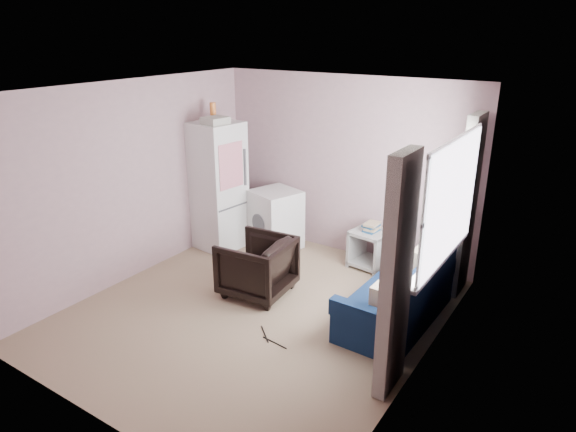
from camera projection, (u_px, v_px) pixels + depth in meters
name	position (u px, v px, depth m)	size (l,w,h in m)	color
room	(255.00, 209.00, 5.46)	(3.84, 4.24, 2.54)	#947B61
armchair	(257.00, 264.00, 6.18)	(0.77, 0.72, 0.79)	black
fridge	(218.00, 185.00, 7.37)	(0.71, 0.70, 2.10)	silver
washing_machine	(276.00, 218.00, 7.49)	(0.77, 0.77, 0.87)	silver
side_table	(370.00, 246.00, 6.92)	(0.52, 0.52, 0.64)	gray
sofa	(400.00, 300.00, 5.61)	(0.80, 1.68, 0.74)	#0E2143
window_dressing	(438.00, 236.00, 5.14)	(0.17, 2.62, 2.18)	white
floor_cables	(270.00, 338.00, 5.38)	(0.46, 0.22, 0.01)	black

